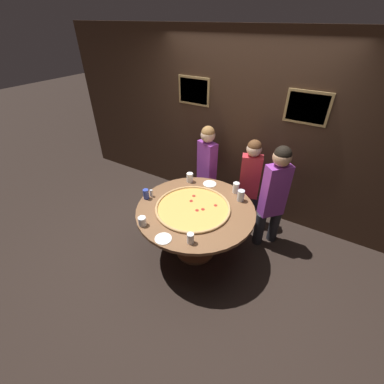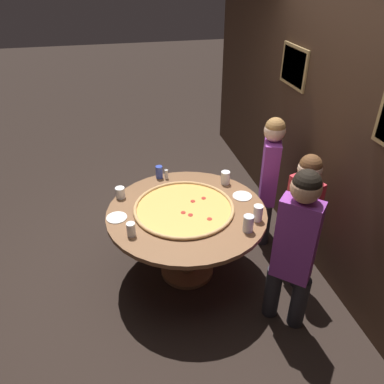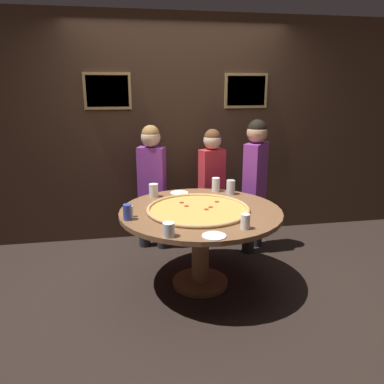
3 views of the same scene
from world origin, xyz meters
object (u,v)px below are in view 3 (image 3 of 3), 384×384
Objects in this scene: diner_far_right at (212,180)px; diner_side_left at (152,180)px; drink_cup_far_right at (216,185)px; white_plate_far_back at (179,193)px; giant_pizza at (198,209)px; drink_cup_near_right at (245,222)px; diner_far_left at (255,178)px; white_plate_right_side at (214,236)px; drink_cup_centre_back at (154,190)px; drink_cup_front_edge at (169,230)px; dining_table at (201,225)px; condiment_shaker at (131,211)px; drink_cup_beside_pizza at (128,212)px; drink_cup_near_left at (231,187)px.

diner_side_left is at bearing -17.60° from diner_far_right.
drink_cup_far_right is 0.79× the size of white_plate_far_back.
giant_pizza is 7.68× the size of drink_cup_near_right.
white_plate_right_side is at bearing 12.14° from diner_far_left.
drink_cup_front_edge is at bearing -88.54° from drink_cup_centre_back.
diner_far_left is at bearing 42.65° from dining_table.
drink_cup_near_right reaches higher than dining_table.
drink_cup_front_edge is (-0.35, -0.56, 0.20)m from dining_table.
diner_far_left is at bearing 67.43° from drink_cup_near_right.
drink_cup_near_right is at bearing -26.92° from condiment_shaker.
drink_cup_near_right is at bearing -57.92° from drink_cup_centre_back.
dining_table is 9.99× the size of drink_cup_far_right.
diner_side_left is at bearing 123.76° from white_plate_far_back.
diner_far_left is (1.10, 1.25, 0.04)m from drink_cup_front_edge.
drink_cup_far_right reaches higher than giant_pizza.
drink_cup_beside_pizza is at bearing -16.34° from diner_far_left.
diner_far_right is (0.68, 1.52, -0.03)m from drink_cup_front_edge.
drink_cup_front_edge is 0.72× the size of drink_cup_near_left.
drink_cup_near_right reaches higher than condiment_shaker.
diner_side_left reaches higher than dining_table.
drink_cup_front_edge is at bearing 47.29° from diner_far_right.
condiment_shaker is at bearing -143.95° from drink_cup_far_right.
drink_cup_beside_pizza is at bearing -113.08° from condiment_shaker.
drink_cup_near_right is 0.96m from condiment_shaker.
drink_cup_far_right is at bearing -33.24° from diner_far_left.
drink_cup_near_left is (0.40, 0.43, 0.22)m from dining_table.
dining_table is 0.64m from white_plate_right_side.
dining_table is at bearing 115.37° from drink_cup_near_right.
drink_cup_beside_pizza is at bearing -150.77° from drink_cup_near_left.
drink_cup_near_right is at bearing -91.66° from drink_cup_far_right.
dining_table is 0.16m from giant_pizza.
drink_cup_near_right is (0.27, -0.50, 0.05)m from giant_pizza.
white_plate_far_back is 0.46m from diner_side_left.
diner_far_right is (-0.42, 0.27, -0.07)m from diner_far_left.
diner_far_left reaches higher than drink_cup_near_left.
drink_cup_front_edge is 0.89× the size of drink_cup_near_right.
drink_cup_far_right is (0.28, 0.57, 0.22)m from dining_table.
giant_pizza is at bearing -82.03° from white_plate_far_back.
drink_cup_front_edge is at bearing -61.71° from condiment_shaker.
white_plate_far_back and white_plate_right_side have the same top height.
white_plate_far_back is at bearing 53.27° from drink_cup_beside_pizza.
diner_far_left reaches higher than white_plate_right_side.
drink_cup_centre_back is 1.36× the size of condiment_shaker.
drink_cup_front_edge is at bearing 111.27° from diner_side_left.
diner_far_left is (0.77, 0.71, 0.08)m from giant_pizza.
drink_cup_near_right is (0.89, -0.37, -0.01)m from drink_cup_beside_pizza.
drink_cup_front_edge is 1.16m from white_plate_far_back.
diner_side_left is (0.25, 1.03, 0.01)m from condiment_shaker.
condiment_shaker is 1.56m from diner_far_left.
white_plate_far_back is (-0.08, 0.59, -0.01)m from giant_pizza.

